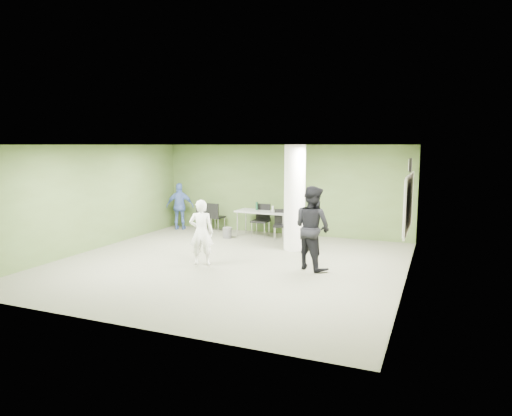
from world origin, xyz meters
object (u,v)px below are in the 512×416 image
at_px(woman_white, 201,232).
at_px(man_blue, 180,206).
at_px(man_black, 312,228).
at_px(folding_table, 264,213).
at_px(chair_back_left, 203,215).

bearing_deg(woman_white, man_blue, -71.38).
xyz_separation_m(man_black, man_blue, (-5.35, 3.09, -0.18)).
distance_m(folding_table, man_black, 3.78).
xyz_separation_m(folding_table, man_black, (2.33, -2.98, 0.20)).
distance_m(chair_back_left, woman_white, 4.41).
distance_m(folding_table, woman_white, 3.60).
xyz_separation_m(woman_white, man_black, (2.49, 0.62, 0.18)).
xyz_separation_m(chair_back_left, man_black, (4.57, -3.26, 0.46)).
height_order(chair_back_left, man_black, man_black).
bearing_deg(man_black, woman_white, 43.50).
bearing_deg(man_black, man_blue, -0.54).
xyz_separation_m(folding_table, woman_white, (-0.16, -3.60, 0.02)).
height_order(man_black, man_blue, man_black).
height_order(folding_table, chair_back_left, folding_table).
height_order(woman_white, man_black, man_black).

